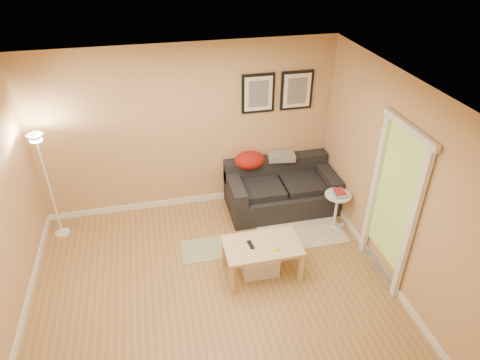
# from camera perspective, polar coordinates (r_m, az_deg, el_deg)

# --- Properties ---
(floor) EXTENTS (4.50, 4.50, 0.00)m
(floor) POSITION_cam_1_polar(r_m,az_deg,el_deg) (5.58, -3.70, -14.47)
(floor) COLOR #A27B45
(floor) RESTS_ON ground
(ceiling) EXTENTS (4.50, 4.50, 0.00)m
(ceiling) POSITION_cam_1_polar(r_m,az_deg,el_deg) (4.11, -4.96, 11.33)
(ceiling) COLOR white
(ceiling) RESTS_ON wall_back
(wall_back) EXTENTS (4.50, 0.00, 4.50)m
(wall_back) POSITION_cam_1_polar(r_m,az_deg,el_deg) (6.45, -7.09, 6.62)
(wall_back) COLOR tan
(wall_back) RESTS_ON ground
(wall_right) EXTENTS (0.00, 4.00, 4.00)m
(wall_right) POSITION_cam_1_polar(r_m,az_deg,el_deg) (5.45, 19.81, -0.31)
(wall_right) COLOR tan
(wall_right) RESTS_ON ground
(baseboard_back) EXTENTS (4.50, 0.02, 0.10)m
(baseboard_back) POSITION_cam_1_polar(r_m,az_deg,el_deg) (7.06, -6.41, -2.60)
(baseboard_back) COLOR white
(baseboard_back) RESTS_ON ground
(baseboard_left) EXTENTS (0.02, 4.00, 0.10)m
(baseboard_left) POSITION_cam_1_polar(r_m,az_deg,el_deg) (5.79, -27.10, -16.20)
(baseboard_left) COLOR white
(baseboard_left) RESTS_ON ground
(baseboard_right) EXTENTS (0.02, 4.00, 0.10)m
(baseboard_right) POSITION_cam_1_polar(r_m,az_deg,el_deg) (6.17, 17.60, -10.17)
(baseboard_right) COLOR white
(baseboard_right) RESTS_ON ground
(sofa) EXTENTS (1.70, 0.90, 0.75)m
(sofa) POSITION_cam_1_polar(r_m,az_deg,el_deg) (6.75, 5.60, -1.03)
(sofa) COLOR black
(sofa) RESTS_ON ground
(red_throw) EXTENTS (0.48, 0.36, 0.28)m
(red_throw) POSITION_cam_1_polar(r_m,az_deg,el_deg) (6.67, 1.31, 2.66)
(red_throw) COLOR #A7200F
(red_throw) RESTS_ON sofa
(plaid_throw) EXTENTS (0.45, 0.32, 0.10)m
(plaid_throw) POSITION_cam_1_polar(r_m,az_deg,el_deg) (6.79, 5.56, 3.19)
(plaid_throw) COLOR tan
(plaid_throw) RESTS_ON sofa
(framed_print_left) EXTENTS (0.50, 0.04, 0.60)m
(framed_print_left) POSITION_cam_1_polar(r_m,az_deg,el_deg) (6.41, 2.45, 11.53)
(framed_print_left) COLOR black
(framed_print_left) RESTS_ON wall_back
(framed_print_right) EXTENTS (0.50, 0.04, 0.60)m
(framed_print_right) POSITION_cam_1_polar(r_m,az_deg,el_deg) (6.58, 7.61, 11.85)
(framed_print_right) COLOR black
(framed_print_right) RESTS_ON wall_back
(area_rug) EXTENTS (1.25, 0.85, 0.01)m
(area_rug) POSITION_cam_1_polar(r_m,az_deg,el_deg) (6.52, 8.01, -6.62)
(area_rug) COLOR beige
(area_rug) RESTS_ON ground
(green_runner) EXTENTS (0.70, 0.50, 0.01)m
(green_runner) POSITION_cam_1_polar(r_m,az_deg,el_deg) (6.13, -4.59, -9.24)
(green_runner) COLOR #668C4C
(green_runner) RESTS_ON ground
(coffee_table) EXTENTS (1.04, 0.72, 0.49)m
(coffee_table) POSITION_cam_1_polar(r_m,az_deg,el_deg) (5.62, 2.91, -10.53)
(coffee_table) COLOR #D8B284
(coffee_table) RESTS_ON ground
(remote_control) EXTENTS (0.07, 0.16, 0.02)m
(remote_control) POSITION_cam_1_polar(r_m,az_deg,el_deg) (5.44, 1.44, -8.66)
(remote_control) COLOR black
(remote_control) RESTS_ON coffee_table
(tape_roll) EXTENTS (0.07, 0.07, 0.03)m
(tape_roll) POSITION_cam_1_polar(r_m,az_deg,el_deg) (5.39, 4.88, -9.16)
(tape_roll) COLOR yellow
(tape_roll) RESTS_ON coffee_table
(storage_bin) EXTENTS (0.48, 0.35, 0.30)m
(storage_bin) POSITION_cam_1_polar(r_m,az_deg,el_deg) (5.71, 2.63, -11.05)
(storage_bin) COLOR white
(storage_bin) RESTS_ON ground
(side_table) EXTENTS (0.38, 0.38, 0.59)m
(side_table) POSITION_cam_1_polar(r_m,az_deg,el_deg) (6.51, 12.73, -4.05)
(side_table) COLOR white
(side_table) RESTS_ON ground
(book_stack) EXTENTS (0.21, 0.25, 0.07)m
(book_stack) POSITION_cam_1_polar(r_m,az_deg,el_deg) (6.32, 13.26, -1.68)
(book_stack) COLOR teal
(book_stack) RESTS_ON side_table
(floor_lamp) EXTENTS (0.21, 0.21, 1.65)m
(floor_lamp) POSITION_cam_1_polar(r_m,az_deg,el_deg) (6.49, -24.11, -1.25)
(floor_lamp) COLOR white
(floor_lamp) RESTS_ON ground
(doorway) EXTENTS (0.12, 1.01, 2.13)m
(doorway) POSITION_cam_1_polar(r_m,az_deg,el_deg) (5.47, 19.61, -3.63)
(doorway) COLOR white
(doorway) RESTS_ON ground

